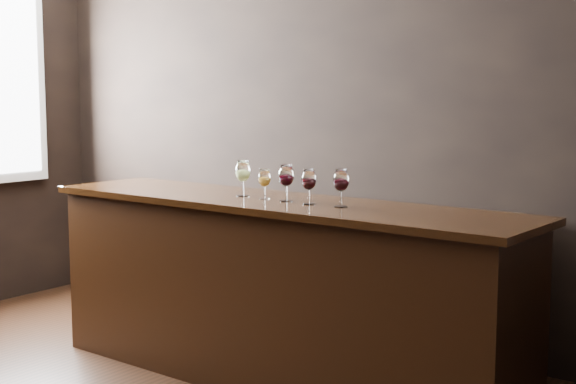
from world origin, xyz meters
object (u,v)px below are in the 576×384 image
Objects in this scene: back_bar_shelf at (317,271)px; glass_red_a at (286,176)px; bar_counter at (276,296)px; glass_amber at (264,178)px; glass_red_b at (309,180)px; glass_white at (243,172)px; glass_red_c at (341,181)px.

back_bar_shelf is 1.14m from glass_red_a.
glass_amber reaches higher than bar_counter.
glass_red_a is at bearing -4.52° from glass_amber.
glass_amber is at bearing -77.16° from back_bar_shelf.
glass_red_a is at bearing -67.03° from back_bar_shelf.
back_bar_shelf is 13.81× the size of glass_red_b.
back_bar_shelf is at bearing 90.64° from glass_white.
bar_counter is at bearing 177.11° from glass_red_c.
glass_red_a is at bearing -6.75° from bar_counter.
glass_amber is 0.89× the size of glass_red_b.
glass_white is (0.01, -0.78, 0.72)m from back_bar_shelf.
glass_red_c is at bearing -1.04° from bar_counter.
glass_red_a reaches higher than glass_red_b.
glass_red_a is 1.01× the size of glass_red_c.
glass_red_b is at bearing -58.47° from back_bar_shelf.
glass_red_b is at bearing -8.38° from glass_red_a.
glass_red_b is at bearing -6.50° from glass_amber.
glass_amber is at bearing 173.50° from glass_red_b.
back_bar_shelf is 13.15× the size of glass_red_c.
back_bar_shelf is 12.72× the size of glass_white.
glass_white is at bearing 177.29° from bar_counter.
glass_white is at bearing 176.51° from glass_red_c.
glass_red_b reaches higher than bar_counter.
back_bar_shelf is 15.58× the size of glass_amber.
bar_counter is at bearing 171.54° from glass_red_b.
glass_red_c is (0.45, -0.02, 0.68)m from bar_counter.
glass_amber is 0.83× the size of glass_red_a.
glass_red_c is (0.71, -0.82, 0.72)m from back_bar_shelf.
glass_amber is at bearing 175.48° from glass_red_a.
glass_red_b is 0.19m from glass_red_c.
glass_red_a is (0.33, -0.03, -0.00)m from glass_white.
back_bar_shelf is 1.21m from glass_red_b.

